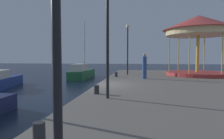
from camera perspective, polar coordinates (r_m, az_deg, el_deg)
ground_plane at (r=12.30m, az=-4.35°, el=-7.94°), size 120.00×120.00×0.00m
quay_dock at (r=12.50m, az=24.53°, el=-6.21°), size 12.28×26.88×0.80m
motorboat_blue at (r=18.50m, az=-29.88°, el=-2.83°), size 3.02×5.26×1.43m
sailboat_green at (r=22.87m, az=-8.83°, el=-0.92°), size 1.78×6.07×6.78m
carousel at (r=19.63m, az=23.83°, el=10.23°), size 6.31×6.31×5.43m
lamp_post_mid_promenade at (r=7.98m, az=-1.32°, el=14.08°), size 0.36×0.36×4.60m
lamp_post_far_end at (r=18.60m, az=4.58°, el=8.30°), size 0.36×0.36×4.71m
bollard_north at (r=16.57m, az=1.21°, el=-1.45°), size 0.24×0.24×0.40m
bollard_center at (r=8.95m, az=-4.54°, el=-5.81°), size 0.24×0.24×0.40m
bollard_south at (r=4.25m, az=-20.47°, el=-16.79°), size 0.24×0.24×0.40m
person_mid_promenade at (r=15.34m, az=9.43°, el=0.79°), size 0.34×0.34×1.95m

